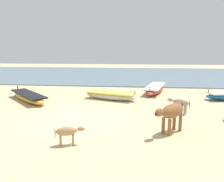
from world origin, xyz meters
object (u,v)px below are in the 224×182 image
at_px(fishing_boat_0, 155,89).
at_px(calf_near_tan, 68,132).
at_px(fishing_boat_1, 28,96).
at_px(calf_far_dun, 180,103).
at_px(cow_adult_brown, 172,112).
at_px(fishing_boat_2, 111,96).

relative_size(fishing_boat_0, calf_near_tan, 4.94).
xyz_separation_m(fishing_boat_1, calf_far_dun, (8.26, -1.74, 0.25)).
distance_m(fishing_boat_0, cow_adult_brown, 7.66).
distance_m(calf_near_tan, calf_far_dun, 5.60).
relative_size(fishing_boat_2, cow_adult_brown, 2.51).
relative_size(calf_near_tan, calf_far_dun, 0.89).
relative_size(fishing_boat_2, calf_near_tan, 3.87).
height_order(cow_adult_brown, calf_near_tan, cow_adult_brown).
height_order(fishing_boat_1, cow_adult_brown, cow_adult_brown).
height_order(fishing_boat_0, calf_far_dun, calf_far_dun).
bearing_deg(fishing_boat_1, cow_adult_brown, -165.46).
bearing_deg(fishing_boat_1, calf_far_dun, -147.94).
bearing_deg(calf_near_tan, fishing_boat_0, 52.37).
bearing_deg(fishing_boat_1, fishing_boat_0, -111.70).
height_order(fishing_boat_0, calf_near_tan, fishing_boat_0).
distance_m(fishing_boat_2, calf_near_tan, 6.45).
bearing_deg(fishing_boat_1, calf_near_tan, 170.88).
bearing_deg(calf_far_dun, fishing_boat_0, -50.81).
height_order(fishing_boat_2, calf_near_tan, fishing_boat_2).
xyz_separation_m(fishing_boat_0, cow_adult_brown, (-0.07, -7.65, 0.48)).
bearing_deg(calf_far_dun, calf_near_tan, 75.20).
relative_size(fishing_boat_1, calf_near_tan, 4.19).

